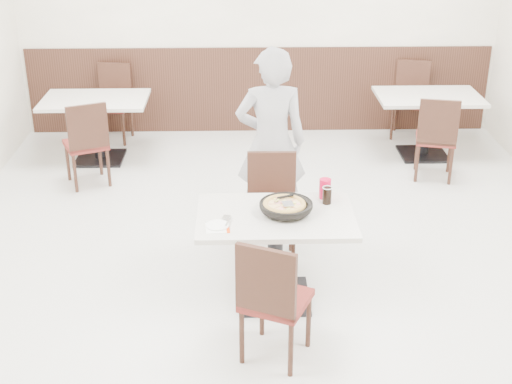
{
  "coord_description": "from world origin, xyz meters",
  "views": [
    {
      "loc": [
        -0.27,
        -5.42,
        3.15
      ],
      "look_at": [
        -0.14,
        -0.3,
        0.82
      ],
      "focal_mm": 50.0,
      "sensor_mm": 36.0,
      "label": 1
    }
  ],
  "objects_px": {
    "chair_near": "(276,297)",
    "bg_chair_left_near": "(86,142)",
    "main_table": "(275,257)",
    "diner_person": "(271,143)",
    "red_cup": "(325,188)",
    "bg_table_right": "(426,126)",
    "bg_chair_left_far": "(112,104)",
    "cola_glass": "(327,196)",
    "bg_chair_right_near": "(436,137)",
    "chair_far": "(272,212)",
    "pizza_pan": "(286,208)",
    "bg_chair_right_far": "(410,101)",
    "bg_table_left": "(98,129)",
    "pizza": "(284,206)",
    "side_plate": "(218,225)"
  },
  "relations": [
    {
      "from": "main_table",
      "to": "bg_table_left",
      "type": "relative_size",
      "value": 1.0
    },
    {
      "from": "red_cup",
      "to": "bg_table_left",
      "type": "xyz_separation_m",
      "value": [
        -2.33,
        2.76,
        -0.45
      ]
    },
    {
      "from": "diner_person",
      "to": "bg_chair_right_far",
      "type": "height_order",
      "value": "diner_person"
    },
    {
      "from": "main_table",
      "to": "bg_chair_right_near",
      "type": "distance_m",
      "value": 3.08
    },
    {
      "from": "pizza_pan",
      "to": "bg_chair_right_far",
      "type": "relative_size",
      "value": 0.41
    },
    {
      "from": "cola_glass",
      "to": "diner_person",
      "type": "height_order",
      "value": "diner_person"
    },
    {
      "from": "main_table",
      "to": "bg_chair_left_far",
      "type": "distance_m",
      "value": 4.15
    },
    {
      "from": "chair_far",
      "to": "bg_chair_right_far",
      "type": "height_order",
      "value": "same"
    },
    {
      "from": "chair_near",
      "to": "pizza",
      "type": "distance_m",
      "value": 0.82
    },
    {
      "from": "main_table",
      "to": "bg_chair_left_far",
      "type": "relative_size",
      "value": 1.26
    },
    {
      "from": "chair_far",
      "to": "bg_chair_left_far",
      "type": "distance_m",
      "value": 3.61
    },
    {
      "from": "main_table",
      "to": "diner_person",
      "type": "relative_size",
      "value": 0.68
    },
    {
      "from": "bg_chair_left_far",
      "to": "cola_glass",
      "type": "bearing_deg",
      "value": 131.1
    },
    {
      "from": "pizza_pan",
      "to": "red_cup",
      "type": "distance_m",
      "value": 0.43
    },
    {
      "from": "chair_near",
      "to": "pizza_pan",
      "type": "distance_m",
      "value": 0.81
    },
    {
      "from": "cola_glass",
      "to": "bg_chair_right_near",
      "type": "xyz_separation_m",
      "value": [
        1.47,
        2.25,
        -0.34
      ]
    },
    {
      "from": "bg_table_left",
      "to": "diner_person",
      "type": "bearing_deg",
      "value": -43.84
    },
    {
      "from": "chair_far",
      "to": "pizza",
      "type": "distance_m",
      "value": 0.69
    },
    {
      "from": "cola_glass",
      "to": "red_cup",
      "type": "distance_m",
      "value": 0.11
    },
    {
      "from": "diner_person",
      "to": "bg_table_left",
      "type": "height_order",
      "value": "diner_person"
    },
    {
      "from": "main_table",
      "to": "pizza_pan",
      "type": "height_order",
      "value": "pizza_pan"
    },
    {
      "from": "red_cup",
      "to": "bg_table_right",
      "type": "distance_m",
      "value": 3.22
    },
    {
      "from": "chair_near",
      "to": "chair_far",
      "type": "height_order",
      "value": "same"
    },
    {
      "from": "chair_near",
      "to": "bg_chair_left_near",
      "type": "height_order",
      "value": "same"
    },
    {
      "from": "bg_chair_left_near",
      "to": "bg_chair_left_far",
      "type": "xyz_separation_m",
      "value": [
        0.07,
        1.36,
        0.0
      ]
    },
    {
      "from": "chair_far",
      "to": "cola_glass",
      "type": "bearing_deg",
      "value": 135.72
    },
    {
      "from": "bg_table_right",
      "to": "bg_chair_right_near",
      "type": "xyz_separation_m",
      "value": [
        -0.06,
        -0.65,
        0.1
      ]
    },
    {
      "from": "chair_near",
      "to": "bg_chair_left_far",
      "type": "xyz_separation_m",
      "value": [
        -1.82,
        4.43,
        0.0
      ]
    },
    {
      "from": "cola_glass",
      "to": "bg_chair_right_far",
      "type": "bearing_deg",
      "value": 67.5
    },
    {
      "from": "chair_far",
      "to": "cola_glass",
      "type": "relative_size",
      "value": 7.31
    },
    {
      "from": "diner_person",
      "to": "bg_chair_left_near",
      "type": "distance_m",
      "value": 2.3
    },
    {
      "from": "side_plate",
      "to": "diner_person",
      "type": "relative_size",
      "value": 0.1
    },
    {
      "from": "chair_far",
      "to": "pizza",
      "type": "xyz_separation_m",
      "value": [
        0.07,
        -0.59,
        0.34
      ]
    },
    {
      "from": "pizza",
      "to": "bg_chair_right_far",
      "type": "xyz_separation_m",
      "value": [
        1.83,
        3.75,
        -0.34
      ]
    },
    {
      "from": "main_table",
      "to": "red_cup",
      "type": "relative_size",
      "value": 7.5
    },
    {
      "from": "pizza_pan",
      "to": "bg_chair_left_near",
      "type": "height_order",
      "value": "bg_chair_left_near"
    },
    {
      "from": "pizza_pan",
      "to": "bg_chair_right_far",
      "type": "bearing_deg",
      "value": 64.16
    },
    {
      "from": "bg_table_left",
      "to": "pizza",
      "type": "bearing_deg",
      "value": -56.79
    },
    {
      "from": "diner_person",
      "to": "main_table",
      "type": "bearing_deg",
      "value": 86.15
    },
    {
      "from": "bg_chair_right_far",
      "to": "cola_glass",
      "type": "bearing_deg",
      "value": 85.72
    },
    {
      "from": "bg_table_left",
      "to": "bg_chair_right_far",
      "type": "xyz_separation_m",
      "value": [
        3.82,
        0.71,
        0.1
      ]
    },
    {
      "from": "cola_glass",
      "to": "bg_chair_right_far",
      "type": "distance_m",
      "value": 3.88
    },
    {
      "from": "bg_chair_left_far",
      "to": "chair_far",
      "type": "bearing_deg",
      "value": 129.21
    },
    {
      "from": "pizza",
      "to": "red_cup",
      "type": "xyz_separation_m",
      "value": [
        0.34,
        0.28,
        0.02
      ]
    },
    {
      "from": "chair_far",
      "to": "bg_chair_left_near",
      "type": "bearing_deg",
      "value": -40.95
    },
    {
      "from": "bg_chair_left_near",
      "to": "bg_chair_right_far",
      "type": "xyz_separation_m",
      "value": [
        3.81,
        1.41,
        0.0
      ]
    },
    {
      "from": "pizza_pan",
      "to": "side_plate",
      "type": "bearing_deg",
      "value": -158.2
    },
    {
      "from": "bg_table_left",
      "to": "bg_chair_left_near",
      "type": "height_order",
      "value": "bg_chair_left_near"
    },
    {
      "from": "cola_glass",
      "to": "bg_chair_left_far",
      "type": "relative_size",
      "value": 0.14
    },
    {
      "from": "chair_near",
      "to": "bg_chair_left_far",
      "type": "bearing_deg",
      "value": 136.97
    }
  ]
}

